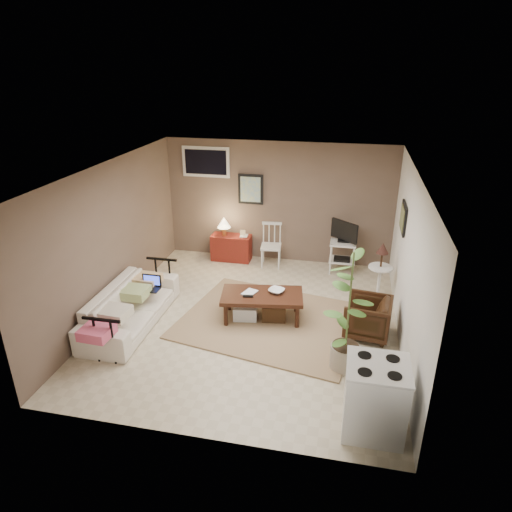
% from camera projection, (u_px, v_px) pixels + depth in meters
% --- Properties ---
extents(floor, '(5.00, 5.00, 0.00)m').
position_uv_depth(floor, '(251.00, 320.00, 7.23)').
color(floor, '#C1B293').
rests_on(floor, ground).
extents(art_back, '(0.50, 0.03, 0.60)m').
position_uv_depth(art_back, '(251.00, 189.00, 8.98)').
color(art_back, black).
extents(art_right, '(0.03, 0.60, 0.45)m').
position_uv_depth(art_right, '(403.00, 218.00, 7.14)').
color(art_right, black).
extents(window, '(0.96, 0.03, 0.60)m').
position_uv_depth(window, '(206.00, 162.00, 8.95)').
color(window, silver).
extents(rug, '(3.04, 2.61, 0.03)m').
position_uv_depth(rug, '(270.00, 321.00, 7.18)').
color(rug, '#977758').
rests_on(rug, floor).
extents(coffee_table, '(1.34, 0.84, 0.48)m').
position_uv_depth(coffee_table, '(261.00, 305.00, 7.15)').
color(coffee_table, '#3D1B10').
rests_on(coffee_table, floor).
extents(sofa, '(0.60, 2.05, 0.80)m').
position_uv_depth(sofa, '(130.00, 300.00, 7.00)').
color(sofa, '#F0E3CF').
rests_on(sofa, floor).
extents(sofa_pillows, '(0.39, 1.95, 0.14)m').
position_uv_depth(sofa_pillows, '(125.00, 303.00, 6.74)').
color(sofa_pillows, beige).
rests_on(sofa_pillows, sofa).
extents(sofa_end_rails, '(0.55, 2.05, 0.69)m').
position_uv_depth(sofa_end_rails, '(137.00, 304.00, 7.00)').
color(sofa_end_rails, black).
rests_on(sofa_end_rails, floor).
extents(laptop, '(0.32, 0.23, 0.22)m').
position_uv_depth(laptop, '(151.00, 285.00, 7.23)').
color(laptop, black).
rests_on(laptop, sofa).
extents(red_console, '(0.80, 0.35, 0.92)m').
position_uv_depth(red_console, '(231.00, 245.00, 9.29)').
color(red_console, maroon).
rests_on(red_console, floor).
extents(spindle_chair, '(0.43, 0.43, 0.86)m').
position_uv_depth(spindle_chair, '(271.00, 246.00, 9.01)').
color(spindle_chair, silver).
rests_on(spindle_chair, floor).
extents(tv_stand, '(0.51, 0.42, 1.03)m').
position_uv_depth(tv_stand, '(343.00, 246.00, 8.66)').
color(tv_stand, silver).
rests_on(tv_stand, floor).
extents(side_table, '(0.40, 0.40, 1.06)m').
position_uv_depth(side_table, '(381.00, 266.00, 7.56)').
color(side_table, silver).
rests_on(side_table, floor).
extents(armchair, '(0.68, 0.71, 0.66)m').
position_uv_depth(armchair, '(368.00, 316.00, 6.73)').
color(armchair, black).
rests_on(armchair, floor).
extents(potted_plant, '(0.43, 0.43, 1.71)m').
position_uv_depth(potted_plant, '(349.00, 308.00, 5.76)').
color(potted_plant, gray).
rests_on(potted_plant, floor).
extents(stove, '(0.67, 0.62, 0.87)m').
position_uv_depth(stove, '(375.00, 398.00, 4.94)').
color(stove, silver).
rests_on(stove, floor).
extents(bowl, '(0.24, 0.13, 0.24)m').
position_uv_depth(bowl, '(277.00, 286.00, 7.08)').
color(bowl, '#3D1B10').
rests_on(bowl, coffee_table).
extents(book_table, '(0.17, 0.08, 0.24)m').
position_uv_depth(book_table, '(245.00, 285.00, 7.10)').
color(book_table, '#3D1B10').
rests_on(book_table, coffee_table).
extents(book_console, '(0.15, 0.03, 0.20)m').
position_uv_depth(book_console, '(240.00, 231.00, 9.14)').
color(book_console, '#3D1B10').
rests_on(book_console, red_console).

